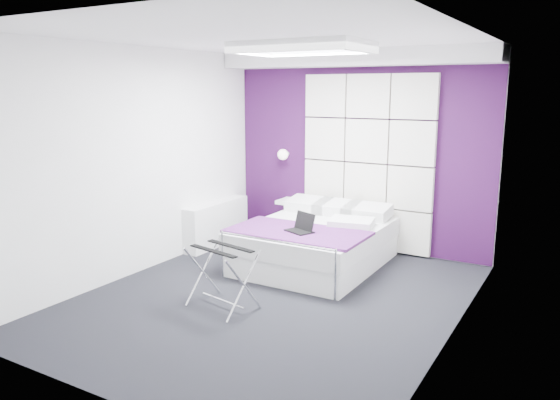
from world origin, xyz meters
name	(u,v)px	position (x,y,z in m)	size (l,w,h in m)	color
floor	(273,298)	(0.00, 0.00, 0.00)	(4.40, 4.40, 0.00)	black
ceiling	(272,37)	(0.00, 0.00, 2.60)	(4.40, 4.40, 0.00)	white
wall_back	(358,152)	(0.00, 2.20, 1.30)	(3.60, 3.60, 0.00)	white
wall_left	(139,162)	(-1.80, 0.00, 1.30)	(4.40, 4.40, 0.00)	white
wall_right	(459,191)	(1.80, 0.00, 1.30)	(4.40, 4.40, 0.00)	white
accent_wall	(358,152)	(0.00, 2.19, 1.30)	(3.58, 0.02, 2.58)	#320D38
soffit	(353,58)	(0.00, 1.95, 2.50)	(3.58, 0.50, 0.20)	white
headboard	(367,163)	(0.15, 2.14, 1.17)	(1.80, 0.08, 2.30)	silver
skylight	(302,47)	(0.00, 0.60, 2.55)	(1.36, 0.86, 0.12)	white
wall_lamp	(284,154)	(-1.05, 2.06, 1.22)	(0.15, 0.15, 0.15)	white
radiator	(217,223)	(-1.69, 1.30, 0.30)	(0.22, 1.20, 0.60)	white
bed	(315,243)	(-0.11, 1.19, 0.28)	(1.57, 1.89, 0.67)	white
nightstand	(295,202)	(-0.84, 2.02, 0.56)	(0.46, 0.36, 0.05)	white
luggage_rack	(223,278)	(-0.30, -0.45, 0.30)	(0.62, 0.46, 0.61)	silver
laptop	(301,227)	(-0.07, 0.74, 0.58)	(0.30, 0.22, 0.22)	black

